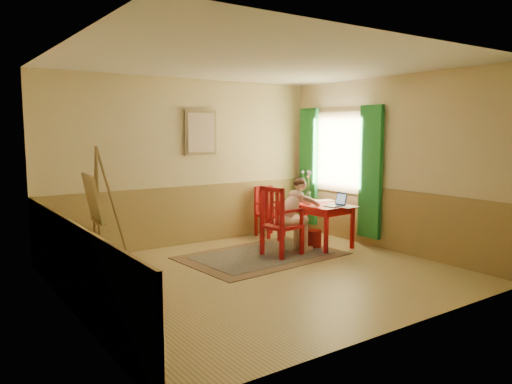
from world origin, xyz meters
TOP-DOWN VIEW (x-y plane):
  - room at (0.00, 0.00)m, footprint 5.04×4.54m
  - wainscot at (0.00, 0.80)m, footprint 5.00×4.50m
  - window at (2.42, 1.10)m, footprint 0.12×2.01m
  - wall_portrait at (0.25, 2.20)m, footprint 0.60×0.05m
  - rug at (0.54, 0.81)m, footprint 2.51×1.77m
  - table at (1.70, 0.89)m, footprint 0.80×1.24m
  - chair_left at (0.76, 0.65)m, footprint 0.56×0.55m
  - chair_back at (1.49, 1.94)m, footprint 0.42×0.44m
  - figure at (1.05, 0.67)m, footprint 0.91×0.45m
  - laptop at (1.78, 0.46)m, footprint 0.37×0.24m
  - papers at (1.88, 0.82)m, footprint 0.77×1.28m
  - vase at (1.90, 1.32)m, footprint 0.17×0.26m
  - wastebasket at (1.57, 0.78)m, footprint 0.33×0.33m
  - easel at (-1.96, 0.90)m, footprint 0.62×0.78m

SIDE VIEW (x-z plane):
  - rug at x=0.54m, z-range 0.00..0.02m
  - wastebasket at x=1.57m, z-range 0.00..0.29m
  - chair_back at x=1.49m, z-range 0.00..0.91m
  - wainscot at x=0.00m, z-range 0.00..1.00m
  - chair_left at x=0.76m, z-range 0.00..1.09m
  - table at x=1.70m, z-range 0.27..0.99m
  - figure at x=1.05m, z-range 0.06..1.26m
  - papers at x=1.88m, z-range 0.72..0.73m
  - laptop at x=1.78m, z-range 0.66..0.87m
  - vase at x=1.90m, z-range 0.70..1.22m
  - easel at x=-1.96m, z-range 0.16..1.91m
  - window at x=2.42m, z-range 0.25..2.45m
  - room at x=0.00m, z-range -0.02..2.82m
  - wall_portrait at x=0.25m, z-range 1.52..2.28m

